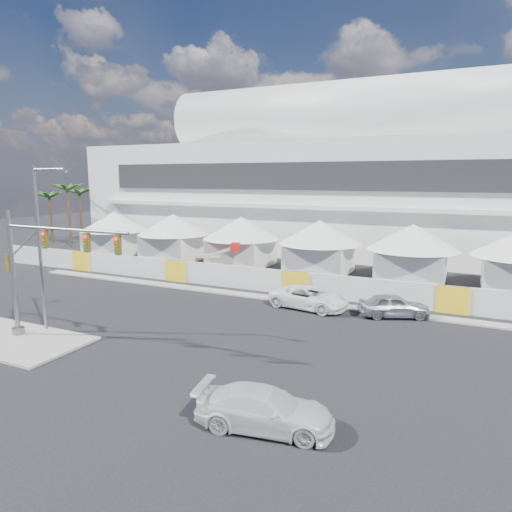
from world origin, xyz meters
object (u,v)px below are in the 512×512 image
at_px(sedan_silver, 394,306).
at_px(boom_lift, 199,265).
at_px(streetlight_median, 42,238).
at_px(pickup_near, 265,409).
at_px(pickup_curb, 309,298).
at_px(traffic_mast, 35,269).

height_order(sedan_silver, boom_lift, boom_lift).
height_order(sedan_silver, streetlight_median, streetlight_median).
height_order(streetlight_median, boom_lift, streetlight_median).
bearing_deg(pickup_near, pickup_curb, 2.86).
height_order(traffic_mast, boom_lift, traffic_mast).
bearing_deg(traffic_mast, sedan_silver, 37.12).
relative_size(traffic_mast, boom_lift, 1.43).
xyz_separation_m(pickup_near, streetlight_median, (-17.09, 4.47, 5.24)).
bearing_deg(boom_lift, traffic_mast, -104.56).
height_order(pickup_near, boom_lift, boom_lift).
distance_m(traffic_mast, streetlight_median, 2.39).
distance_m(sedan_silver, traffic_mast, 23.40).
bearing_deg(sedan_silver, streetlight_median, 100.41).
xyz_separation_m(pickup_curb, traffic_mast, (-12.37, -13.43, 3.55)).
bearing_deg(pickup_curb, boom_lift, 71.95).
relative_size(pickup_near, streetlight_median, 0.53).
bearing_deg(pickup_near, boom_lift, 27.22).
bearing_deg(boom_lift, streetlight_median, -106.99).
height_order(sedan_silver, pickup_near, sedan_silver).
bearing_deg(traffic_mast, pickup_curb, 47.34).
bearing_deg(sedan_silver, pickup_near, 149.89).
xyz_separation_m(streetlight_median, boom_lift, (-0.82, 19.04, -5.16)).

